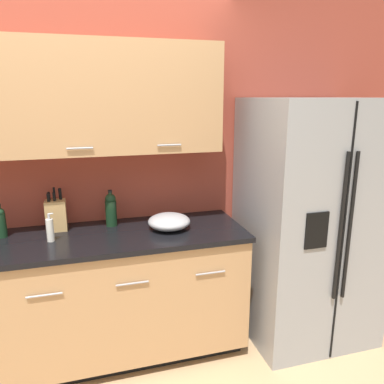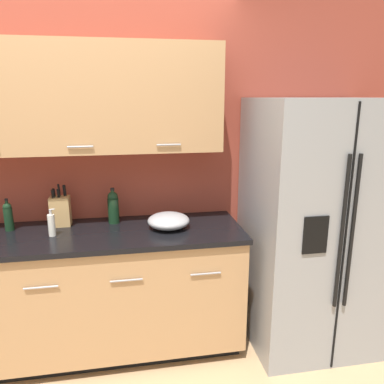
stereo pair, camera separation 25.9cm
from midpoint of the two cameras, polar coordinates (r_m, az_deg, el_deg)
name	(u,v)px [view 2 (the right image)]	position (r m, az deg, el deg)	size (l,w,h in m)	color
wall_back	(70,153)	(2.79, -15.53, 5.71)	(10.00, 0.39, 2.60)	#993D2D
counter_unit	(91,293)	(2.80, -12.48, -14.83)	(2.13, 0.64, 0.93)	black
refrigerator	(313,225)	(2.92, 20.48, -4.84)	(0.91, 0.82, 1.81)	gray
knife_block	(60,210)	(2.76, -16.93, -2.75)	(0.13, 0.11, 0.30)	tan
wine_bottle	(113,207)	(2.73, -9.28, -2.24)	(0.08, 0.08, 0.26)	black
soap_dispenser	(52,225)	(2.58, -17.96, -4.82)	(0.05, 0.05, 0.19)	silver
oil_bottle	(8,216)	(2.79, -23.88, -3.37)	(0.06, 0.06, 0.22)	black
mixing_bowl	(169,221)	(2.61, -0.76, -4.45)	(0.29, 0.29, 0.10)	#A3A3A5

